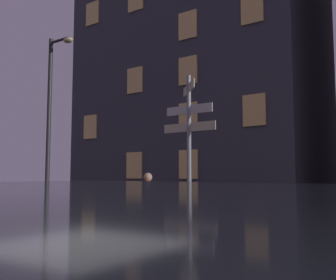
{
  "coord_description": "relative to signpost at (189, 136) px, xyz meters",
  "views": [
    {
      "loc": [
        4.29,
        -3.98,
        1.54
      ],
      "look_at": [
        -1.66,
        4.49,
        2.5
      ],
      "focal_mm": 41.01,
      "sensor_mm": 36.0,
      "label": 1
    }
  ],
  "objects": [
    {
      "name": "signpost",
      "position": [
        0.0,
        0.0,
        0.0
      ],
      "size": [
        1.64,
        0.91,
        4.15
      ],
      "color": "gray",
      "rests_on": "sidewalk_kerb"
    },
    {
      "name": "cyclist",
      "position": [
        -0.4,
        -1.24,
        -1.85
      ],
      "size": [
        1.81,
        0.37,
        1.61
      ],
      "color": "black",
      "rests_on": "ground_plane"
    },
    {
      "name": "sidewalk_kerb",
      "position": [
        1.21,
        0.94,
        -2.53
      ],
      "size": [
        40.0,
        2.51,
        0.14
      ],
      "primitive_type": "cube",
      "color": "gray",
      "rests_on": "ground_plane"
    },
    {
      "name": "building_left_block",
      "position": [
        -4.38,
        8.23,
        4.84
      ],
      "size": [
        11.66,
        7.21,
        14.88
      ],
      "color": "#383842",
      "rests_on": "ground_plane"
    },
    {
      "name": "street_lamp",
      "position": [
        -6.19,
        0.24,
        1.36
      ],
      "size": [
        1.28,
        0.28,
        6.59
      ],
      "color": "#2D2D30",
      "rests_on": "sidewalk_kerb"
    }
  ]
}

